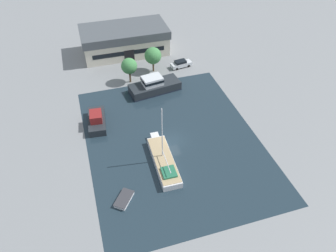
{
  "coord_description": "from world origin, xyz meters",
  "views": [
    {
      "loc": [
        -12.45,
        -38.16,
        38.63
      ],
      "look_at": [
        0.0,
        2.73,
        1.0
      ],
      "focal_mm": 35.0,
      "sensor_mm": 36.0,
      "label": 1
    }
  ],
  "objects_px": {
    "sailboat_moored": "(164,161)",
    "small_dinghy": "(124,199)",
    "motor_cruiser": "(154,86)",
    "quay_tree_by_water": "(153,56)",
    "parked_car": "(181,64)",
    "cabin_boat": "(97,120)",
    "warehouse_building": "(125,40)",
    "quay_tree_near_building": "(129,66)"
  },
  "relations": [
    {
      "from": "warehouse_building",
      "to": "cabin_boat",
      "type": "bearing_deg",
      "value": -111.78
    },
    {
      "from": "quay_tree_near_building",
      "to": "sailboat_moored",
      "type": "height_order",
      "value": "sailboat_moored"
    },
    {
      "from": "motor_cruiser",
      "to": "small_dinghy",
      "type": "bearing_deg",
      "value": 147.51
    },
    {
      "from": "parked_car",
      "to": "quay_tree_near_building",
      "type": "bearing_deg",
      "value": -86.57
    },
    {
      "from": "parked_car",
      "to": "cabin_boat",
      "type": "xyz_separation_m",
      "value": [
        -20.66,
        -14.3,
        0.19
      ]
    },
    {
      "from": "quay_tree_by_water",
      "to": "cabin_boat",
      "type": "relative_size",
      "value": 0.78
    },
    {
      "from": "small_dinghy",
      "to": "quay_tree_by_water",
      "type": "bearing_deg",
      "value": 105.38
    },
    {
      "from": "cabin_boat",
      "to": "parked_car",
      "type": "bearing_deg",
      "value": 40.43
    },
    {
      "from": "sailboat_moored",
      "to": "quay_tree_by_water",
      "type": "bearing_deg",
      "value": 79.57
    },
    {
      "from": "quay_tree_near_building",
      "to": "small_dinghy",
      "type": "bearing_deg",
      "value": -103.7
    },
    {
      "from": "sailboat_moored",
      "to": "small_dinghy",
      "type": "xyz_separation_m",
      "value": [
        -7.33,
        -5.09,
        -0.38
      ]
    },
    {
      "from": "quay_tree_by_water",
      "to": "sailboat_moored",
      "type": "distance_m",
      "value": 27.72
    },
    {
      "from": "warehouse_building",
      "to": "quay_tree_by_water",
      "type": "height_order",
      "value": "warehouse_building"
    },
    {
      "from": "sailboat_moored",
      "to": "motor_cruiser",
      "type": "distance_m",
      "value": 19.96
    },
    {
      "from": "quay_tree_near_building",
      "to": "sailboat_moored",
      "type": "xyz_separation_m",
      "value": [
        0.17,
        -24.25,
        -3.13
      ]
    },
    {
      "from": "motor_cruiser",
      "to": "sailboat_moored",
      "type": "bearing_deg",
      "value": 160.81
    },
    {
      "from": "sailboat_moored",
      "to": "motor_cruiser",
      "type": "relative_size",
      "value": 1.1
    },
    {
      "from": "quay_tree_by_water",
      "to": "small_dinghy",
      "type": "relative_size",
      "value": 1.5
    },
    {
      "from": "warehouse_building",
      "to": "cabin_boat",
      "type": "relative_size",
      "value": 2.78
    },
    {
      "from": "warehouse_building",
      "to": "motor_cruiser",
      "type": "bearing_deg",
      "value": -82.03
    },
    {
      "from": "motor_cruiser",
      "to": "cabin_boat",
      "type": "distance_m",
      "value": 14.39
    },
    {
      "from": "parked_car",
      "to": "sailboat_moored",
      "type": "bearing_deg",
      "value": -32.47
    },
    {
      "from": "quay_tree_by_water",
      "to": "parked_car",
      "type": "distance_m",
      "value": 7.0
    },
    {
      "from": "quay_tree_near_building",
      "to": "parked_car",
      "type": "relative_size",
      "value": 1.11
    },
    {
      "from": "quay_tree_by_water",
      "to": "small_dinghy",
      "type": "bearing_deg",
      "value": -111.93
    },
    {
      "from": "parked_car",
      "to": "sailboat_moored",
      "type": "height_order",
      "value": "sailboat_moored"
    },
    {
      "from": "quay_tree_near_building",
      "to": "small_dinghy",
      "type": "relative_size",
      "value": 1.46
    },
    {
      "from": "warehouse_building",
      "to": "sailboat_moored",
      "type": "relative_size",
      "value": 1.69
    },
    {
      "from": "small_dinghy",
      "to": "cabin_boat",
      "type": "relative_size",
      "value": 0.52
    },
    {
      "from": "warehouse_building",
      "to": "quay_tree_near_building",
      "type": "bearing_deg",
      "value": -96.54
    },
    {
      "from": "parked_car",
      "to": "cabin_boat",
      "type": "relative_size",
      "value": 0.68
    },
    {
      "from": "parked_car",
      "to": "cabin_boat",
      "type": "height_order",
      "value": "cabin_boat"
    },
    {
      "from": "cabin_boat",
      "to": "quay_tree_near_building",
      "type": "bearing_deg",
      "value": 59.69
    },
    {
      "from": "quay_tree_by_water",
      "to": "sailboat_moored",
      "type": "relative_size",
      "value": 0.47
    },
    {
      "from": "quay_tree_by_water",
      "to": "cabin_boat",
      "type": "bearing_deg",
      "value": -134.65
    },
    {
      "from": "motor_cruiser",
      "to": "cabin_boat",
      "type": "xyz_separation_m",
      "value": [
        -12.52,
        -7.1,
        -0.22
      ]
    },
    {
      "from": "quay_tree_near_building",
      "to": "quay_tree_by_water",
      "type": "height_order",
      "value": "quay_tree_by_water"
    },
    {
      "from": "small_dinghy",
      "to": "cabin_boat",
      "type": "bearing_deg",
      "value": 131.86
    },
    {
      "from": "quay_tree_near_building",
      "to": "quay_tree_by_water",
      "type": "xyz_separation_m",
      "value": [
        5.76,
        2.73,
        -0.02
      ]
    },
    {
      "from": "motor_cruiser",
      "to": "small_dinghy",
      "type": "relative_size",
      "value": 2.87
    },
    {
      "from": "motor_cruiser",
      "to": "small_dinghy",
      "type": "xyz_separation_m",
      "value": [
        -11.12,
        -24.69,
        -0.96
      ]
    },
    {
      "from": "sailboat_moored",
      "to": "small_dinghy",
      "type": "relative_size",
      "value": 3.16
    }
  ]
}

